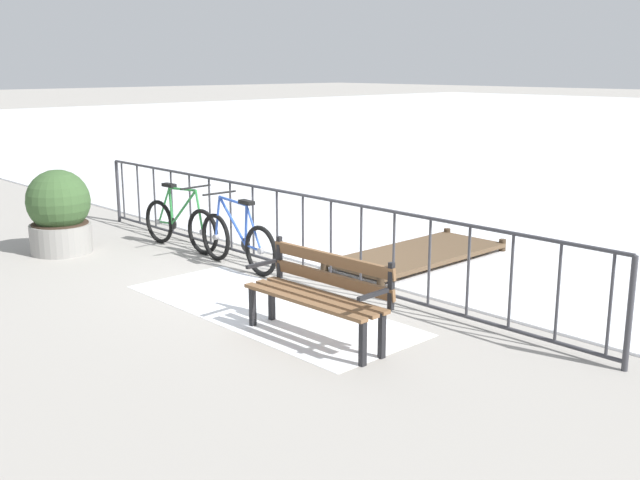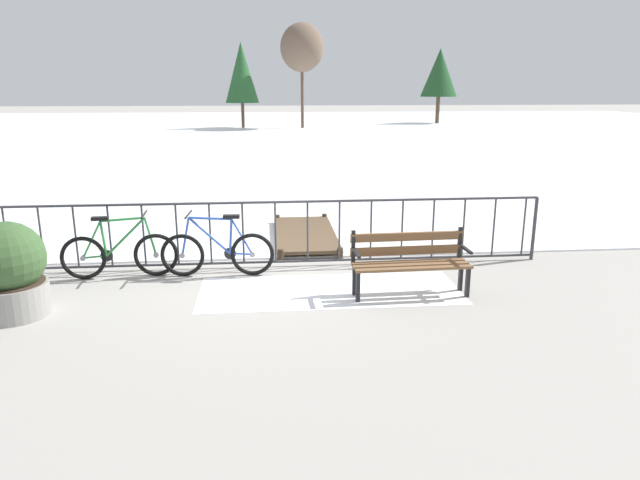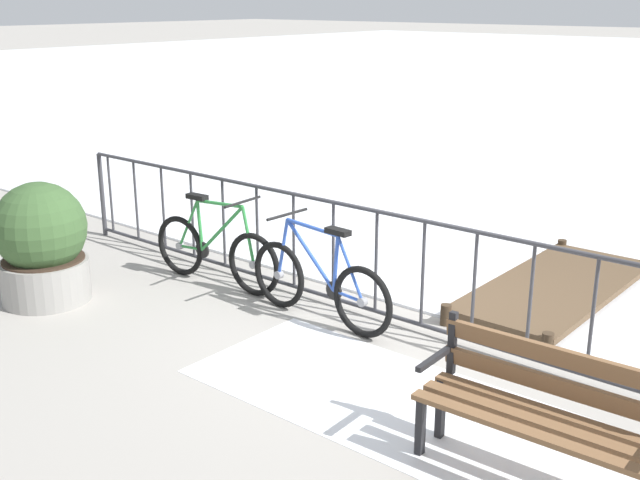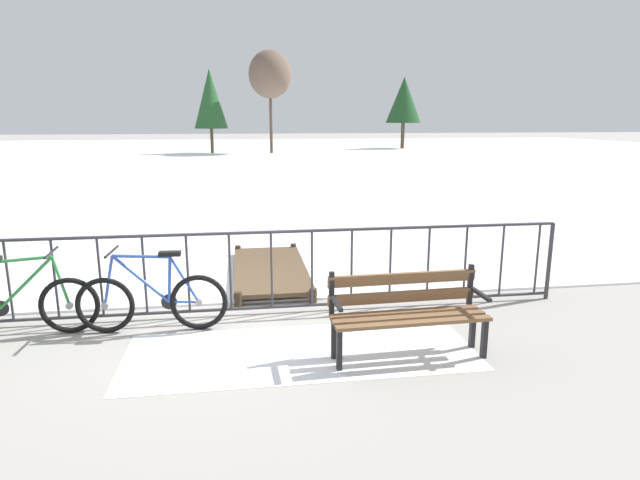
% 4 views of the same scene
% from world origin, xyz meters
% --- Properties ---
extents(ground_plane, '(160.00, 160.00, 0.00)m').
position_xyz_m(ground_plane, '(0.00, 0.00, 0.00)').
color(ground_plane, '#9E9991').
extents(snow_patch, '(3.66, 1.42, 0.01)m').
position_xyz_m(snow_patch, '(0.99, -1.20, 0.00)').
color(snow_patch, white).
rests_on(snow_patch, ground).
extents(railing_fence, '(9.06, 0.06, 1.07)m').
position_xyz_m(railing_fence, '(0.00, 0.00, 0.56)').
color(railing_fence, '#38383D').
rests_on(railing_fence, ground).
extents(bicycle_near_railing, '(1.71, 0.52, 0.97)m').
position_xyz_m(bicycle_near_railing, '(-2.08, -0.32, 0.37)').
color(bicycle_near_railing, black).
rests_on(bicycle_near_railing, ground).
extents(bicycle_second, '(1.71, 0.52, 0.97)m').
position_xyz_m(bicycle_second, '(-0.63, -0.38, 0.37)').
color(bicycle_second, black).
rests_on(bicycle_second, ground).
extents(park_bench, '(1.62, 0.53, 0.89)m').
position_xyz_m(park_bench, '(2.06, -1.40, 0.51)').
color(park_bench, brown).
rests_on(park_bench, ground).
extents(planter_with_shrub, '(0.90, 0.90, 1.20)m').
position_xyz_m(planter_with_shrub, '(-3.06, -1.71, 0.59)').
color(planter_with_shrub, gray).
rests_on(planter_with_shrub, ground).
extents(wooden_dock, '(1.10, 2.70, 0.20)m').
position_xyz_m(wooden_dock, '(0.83, 1.60, 0.12)').
color(wooden_dock, brown).
rests_on(wooden_dock, ground).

